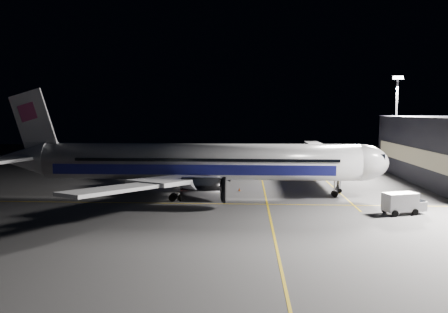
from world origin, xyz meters
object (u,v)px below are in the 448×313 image
Objects in this scene: airliner at (194,162)px; baggage_tug at (210,181)px; safety_cone_a at (178,183)px; safety_cone_c at (239,189)px; floodlight_mast_north at (396,114)px; safety_cone_b at (216,179)px; jet_bridge at (324,155)px; service_truck at (403,203)px.

baggage_tug is at bearing 77.70° from airliner.
safety_cone_a is 12.38m from safety_cone_c.
floodlight_mast_north reaches higher than safety_cone_c.
baggage_tug is 6.08m from safety_cone_b.
jet_bridge is 1.66× the size of floodlight_mast_north.
service_truck is (28.13, -10.81, -3.69)m from airliner.
airliner is 29.31m from jet_bridge.
safety_cone_c is (4.50, -10.00, -0.02)m from safety_cone_b.
safety_cone_a is (-45.11, -22.31, -12.09)m from floodlight_mast_north.
airliner is 9.40m from safety_cone_c.
floodlight_mast_north is 36.50× the size of safety_cone_c.
floodlight_mast_north is (18.00, 13.93, 7.79)m from jet_bridge.
airliner is at bearing 141.49° from service_truck.
jet_bridge reaches higher than safety_cone_c.
service_truck is at bearing -106.83° from floodlight_mast_north.
service_truck is at bearing -80.07° from jet_bridge.
jet_bridge reaches higher than baggage_tug.
jet_bridge is 23.87m from baggage_tug.
airliner is at bearing -96.29° from baggage_tug.
safety_cone_b is at bearing -155.02° from floodlight_mast_north.
safety_cone_a is 7.81m from safety_cone_b.
service_truck is 10.15× the size of safety_cone_c.
floodlight_mast_north is 44.27m from safety_cone_b.
airliner is 15.02m from safety_cone_b.
baggage_tug is 5.20× the size of safety_cone_c.
service_truck is 1.95× the size of baggage_tug.
airliner reaches higher than baggage_tug.
airliner reaches higher than safety_cone_b.
baggage_tug is (-39.33, -23.99, -11.45)m from floodlight_mast_north.
jet_bridge is at bearing 17.18° from safety_cone_a.
airliner is 20.84× the size of baggage_tug.
safety_cone_c is at bearing -65.79° from safety_cone_b.
safety_cone_b is at bearing -168.87° from jet_bridge.
floodlight_mast_north is 3.60× the size of service_truck.
floodlight_mast_north is 47.47m from baggage_tug.
safety_cone_c is at bearing -31.41° from baggage_tug.
floodlight_mast_north is 34.27× the size of safety_cone_b.
airliner reaches higher than jet_bridge.
jet_bridge reaches higher than safety_cone_b.
baggage_tug reaches higher than safety_cone_c.
safety_cone_b is at bearing 33.65° from safety_cone_a.
safety_cone_c is (6.96, 4.00, -4.88)m from airliner.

